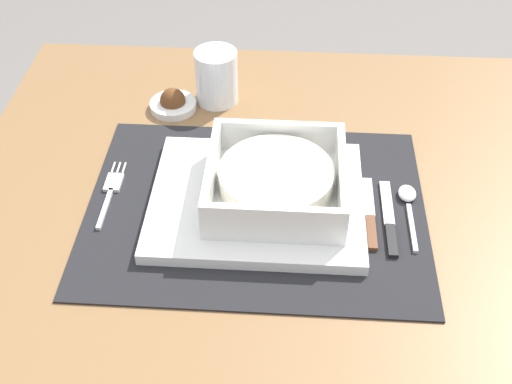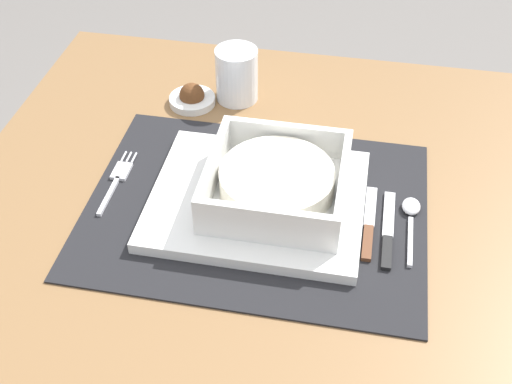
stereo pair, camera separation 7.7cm
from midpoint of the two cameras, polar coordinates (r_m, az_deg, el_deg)
dining_table at (r=0.97m, az=3.59°, el=-4.93°), size 0.85×0.74×0.71m
placemat at (r=0.87m, az=2.55°, el=-1.50°), size 0.44×0.34×0.00m
serving_plate at (r=0.86m, az=2.69°, el=-0.78°), size 0.28×0.23×0.02m
porridge_bowl at (r=0.84m, az=4.43°, el=0.69°), size 0.18×0.18×0.06m
fork at (r=0.92m, az=-9.55°, el=1.20°), size 0.02×0.13×0.00m
spoon at (r=0.88m, az=15.79°, el=-2.05°), size 0.02×0.12×0.01m
butter_knife at (r=0.85m, az=13.95°, el=-3.68°), size 0.01×0.14×0.01m
bread_knife at (r=0.85m, az=12.35°, el=-3.10°), size 0.01×0.13×0.01m
drinking_glass at (r=1.05m, az=0.45°, el=9.86°), size 0.07×0.07×0.09m
condiment_saucer at (r=1.05m, az=-3.48°, el=8.11°), size 0.07×0.07×0.04m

